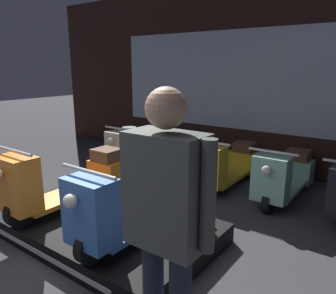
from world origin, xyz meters
TOP-DOWN VIEW (x-y plane):
  - ground_plane at (0.00, 0.00)m, footprint 30.00×30.00m
  - shop_wall_back at (0.00, 4.15)m, footprint 9.17×0.09m
  - display_platform at (-0.09, 0.92)m, footprint 2.40×1.42m
  - scooter_display_left at (-0.63, 0.90)m, footprint 0.60×1.63m
  - scooter_display_right at (0.45, 0.90)m, footprint 0.60×1.63m
  - scooter_backrow_0 at (-1.42, 3.13)m, footprint 0.60×1.63m
  - scooter_backrow_1 at (-0.56, 3.13)m, footprint 0.60×1.63m
  - scooter_backrow_2 at (0.30, 3.13)m, footprint 0.60×1.63m
  - scooter_backrow_3 at (1.16, 3.13)m, footprint 0.60×1.63m
  - person_right_browsing at (1.39, 0.05)m, footprint 0.60×0.25m

SIDE VIEW (x-z plane):
  - ground_plane at x=0.00m, z-range 0.00..0.00m
  - display_platform at x=-0.09m, z-range 0.00..0.20m
  - scooter_backrow_0 at x=-1.42m, z-range -0.08..0.73m
  - scooter_backrow_1 at x=-0.56m, z-range -0.08..0.73m
  - scooter_backrow_2 at x=0.30m, z-range -0.08..0.73m
  - scooter_backrow_3 at x=1.16m, z-range -0.08..0.73m
  - scooter_display_left at x=-0.63m, z-range 0.12..0.93m
  - scooter_display_right at x=0.45m, z-range 0.12..0.93m
  - person_right_browsing at x=1.39m, z-range 0.16..1.85m
  - shop_wall_back at x=0.00m, z-range 0.00..3.20m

